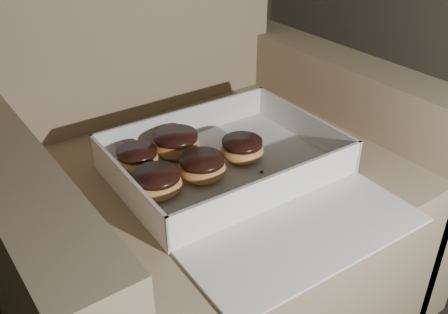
% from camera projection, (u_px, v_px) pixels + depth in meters
% --- Properties ---
extents(armchair, '(0.83, 0.70, 0.86)m').
position_uv_depth(armchair, '(201.00, 196.00, 1.05)').
color(armchair, '#8A7558').
rests_on(armchair, floor).
extents(bakery_box, '(0.41, 0.48, 0.07)m').
position_uv_depth(bakery_box, '(239.00, 173.00, 0.90)').
color(bakery_box, silver).
rests_on(bakery_box, armchair).
extents(donut_a, '(0.08, 0.08, 0.04)m').
position_uv_depth(donut_a, '(242.00, 149.00, 0.94)').
color(donut_a, '#DD9B4D').
rests_on(donut_a, bakery_box).
extents(donut_b, '(0.08, 0.08, 0.04)m').
position_uv_depth(donut_b, '(137.00, 158.00, 0.91)').
color(donut_b, '#DD9B4D').
rests_on(donut_b, bakery_box).
extents(donut_c, '(0.09, 0.09, 0.05)m').
position_uv_depth(donut_c, '(176.00, 144.00, 0.95)').
color(donut_c, '#DD9B4D').
rests_on(donut_c, bakery_box).
extents(donut_d, '(0.09, 0.09, 0.04)m').
position_uv_depth(donut_d, '(202.00, 167.00, 0.88)').
color(donut_d, '#DD9B4D').
rests_on(donut_d, bakery_box).
extents(donut_e, '(0.09, 0.09, 0.04)m').
position_uv_depth(donut_e, '(157.00, 183.00, 0.84)').
color(donut_e, '#DD9B4D').
rests_on(donut_e, bakery_box).
extents(crumb_a, '(0.01, 0.01, 0.00)m').
position_uv_depth(crumb_a, '(298.00, 185.00, 0.87)').
color(crumb_a, black).
rests_on(crumb_a, bakery_box).
extents(crumb_b, '(0.01, 0.01, 0.00)m').
position_uv_depth(crumb_b, '(155.00, 205.00, 0.82)').
color(crumb_b, black).
rests_on(crumb_b, bakery_box).
extents(crumb_c, '(0.01, 0.01, 0.00)m').
position_uv_depth(crumb_c, '(200.00, 208.00, 0.81)').
color(crumb_c, black).
rests_on(crumb_c, bakery_box).
extents(crumb_d, '(0.01, 0.01, 0.00)m').
position_uv_depth(crumb_d, '(262.00, 172.00, 0.91)').
color(crumb_d, black).
rests_on(crumb_d, bakery_box).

